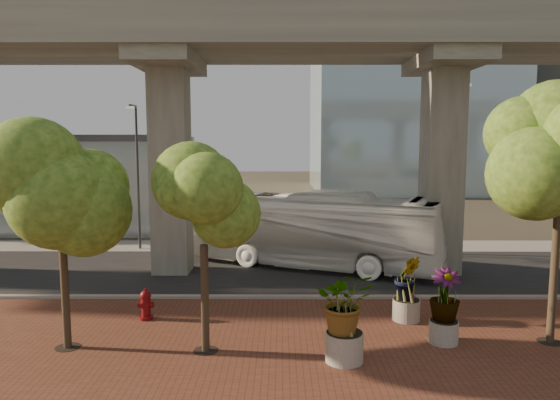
{
  "coord_description": "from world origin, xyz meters",
  "views": [
    {
      "loc": [
        -1.08,
        -20.08,
        5.86
      ],
      "look_at": [
        -1.15,
        0.5,
        3.47
      ],
      "focal_mm": 32.0,
      "sensor_mm": 36.0,
      "label": 1
    }
  ],
  "objects": [
    {
      "name": "ground",
      "position": [
        0.0,
        0.0,
        0.0
      ],
      "size": [
        160.0,
        160.0,
        0.0
      ],
      "primitive_type": "plane",
      "color": "#3E392D",
      "rests_on": "ground"
    },
    {
      "name": "brick_plaza",
      "position": [
        0.0,
        -8.0,
        0.03
      ],
      "size": [
        70.0,
        13.0,
        0.06
      ],
      "primitive_type": "cube",
      "color": "brown",
      "rests_on": "ground"
    },
    {
      "name": "asphalt_road",
      "position": [
        0.0,
        2.0,
        0.02
      ],
      "size": [
        90.0,
        8.0,
        0.04
      ],
      "primitive_type": "cube",
      "color": "black",
      "rests_on": "ground"
    },
    {
      "name": "curb_strip",
      "position": [
        0.0,
        -2.0,
        0.08
      ],
      "size": [
        70.0,
        0.25,
        0.16
      ],
      "primitive_type": "cube",
      "color": "gray",
      "rests_on": "ground"
    },
    {
      "name": "far_sidewalk",
      "position": [
        0.0,
        7.5,
        0.03
      ],
      "size": [
        90.0,
        3.0,
        0.06
      ],
      "primitive_type": "cube",
      "color": "gray",
      "rests_on": "ground"
    },
    {
      "name": "transit_viaduct",
      "position": [
        0.0,
        2.0,
        7.29
      ],
      "size": [
        72.0,
        5.6,
        12.4
      ],
      "color": "#9C9A8E",
      "rests_on": "ground"
    },
    {
      "name": "station_pavilion",
      "position": [
        -20.0,
        16.0,
        3.22
      ],
      "size": [
        23.0,
        13.0,
        6.3
      ],
      "color": "#A5B6BC",
      "rests_on": "ground"
    },
    {
      "name": "transit_bus",
      "position": [
        0.08,
        3.02,
        1.76
      ],
      "size": [
        12.77,
        7.68,
        3.52
      ],
      "primitive_type": "imported",
      "rotation": [
        0.0,
        0.0,
        1.17
      ],
      "color": "white",
      "rests_on": "ground"
    },
    {
      "name": "fire_hydrant",
      "position": [
        -5.55,
        -4.22,
        0.55
      ],
      "size": [
        0.51,
        0.46,
        1.03
      ],
      "color": "maroon",
      "rests_on": "ground"
    },
    {
      "name": "planter_front",
      "position": [
        0.59,
        -7.37,
        1.56
      ],
      "size": [
        2.24,
        2.24,
        2.47
      ],
      "color": "#A29C92",
      "rests_on": "ground"
    },
    {
      "name": "planter_right",
      "position": [
        3.63,
        -6.14,
        1.38
      ],
      "size": [
        2.04,
        2.04,
        2.18
      ],
      "color": "gray",
      "rests_on": "ground"
    },
    {
      "name": "planter_left",
      "position": [
        3.0,
        -4.29,
        1.37
      ],
      "size": [
        1.97,
        1.97,
        2.17
      ],
      "color": "gray",
      "rests_on": "ground"
    },
    {
      "name": "street_tree_far_west",
      "position": [
        -7.16,
        -6.51,
        4.66
      ],
      "size": [
        4.12,
        4.12,
        6.49
      ],
      "color": "#403124",
      "rests_on": "ground"
    },
    {
      "name": "street_tree_near_west",
      "position": [
        -3.2,
        -6.73,
        4.02
      ],
      "size": [
        3.29,
        3.29,
        5.48
      ],
      "color": "#403124",
      "rests_on": "ground"
    },
    {
      "name": "streetlamp_west",
      "position": [
        -8.84,
        6.62,
        4.53
      ],
      "size": [
        0.38,
        1.12,
        7.75
      ],
      "color": "#323137",
      "rests_on": "ground"
    },
    {
      "name": "streetlamp_east",
      "position": [
        7.82,
        5.38,
        5.1
      ],
      "size": [
        0.43,
        1.27,
        8.74
      ],
      "color": "#2B2B2F",
      "rests_on": "ground"
    }
  ]
}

